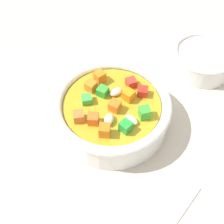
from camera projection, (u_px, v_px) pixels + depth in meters
The scene contains 4 objects.
ground_plane at pixel (112, 125), 49.67cm from camera, with size 140.00×140.00×2.00cm, color #BAB2A0.
soup_bowl_main at pixel (112, 110), 46.44cm from camera, with size 18.93×18.93×6.61cm.
spoon at pixel (201, 186), 41.51cm from camera, with size 21.62×12.30×0.72cm.
side_bowl_small at pixel (203, 59), 55.03cm from camera, with size 12.01×12.01×4.39cm.
Camera 1 is at (-10.70, -26.25, 39.84)cm, focal length 45.97 mm.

